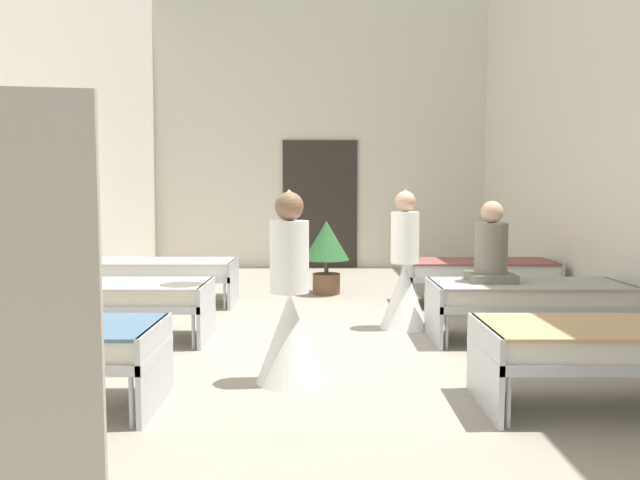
% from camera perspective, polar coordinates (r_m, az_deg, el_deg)
% --- Properties ---
extents(ground_plane, '(6.80, 12.03, 0.10)m').
position_cam_1_polar(ground_plane, '(6.24, 0.00, -9.60)').
color(ground_plane, '#9E9384').
extents(room_shell, '(6.60, 11.63, 4.97)m').
position_cam_1_polar(room_shell, '(7.43, -0.01, 12.41)').
color(room_shell, silver).
rests_on(room_shell, ground).
extents(bed_left_row_0, '(1.90, 0.84, 0.57)m').
position_cam_1_polar(bed_left_row_0, '(4.74, -25.91, -8.61)').
color(bed_left_row_0, '#B7BCC1').
rests_on(bed_left_row_0, ground).
extents(bed_right_row_0, '(1.90, 0.84, 0.57)m').
position_cam_1_polar(bed_right_row_0, '(4.74, 25.92, -8.61)').
color(bed_right_row_0, '#B7BCC1').
rests_on(bed_right_row_0, ground).
extents(bed_left_row_1, '(1.90, 0.84, 0.57)m').
position_cam_1_polar(bed_left_row_1, '(6.47, -18.54, -4.91)').
color(bed_left_row_1, '#B7BCC1').
rests_on(bed_left_row_1, ground).
extents(bed_right_row_1, '(1.90, 0.84, 0.57)m').
position_cam_1_polar(bed_right_row_1, '(6.47, 18.54, -4.91)').
color(bed_right_row_1, '#B7BCC1').
rests_on(bed_right_row_1, ground).
extents(bed_left_row_2, '(1.90, 0.84, 0.57)m').
position_cam_1_polar(bed_left_row_2, '(8.27, -14.36, -2.76)').
color(bed_left_row_2, '#B7BCC1').
rests_on(bed_left_row_2, ground).
extents(bed_right_row_2, '(1.90, 0.84, 0.57)m').
position_cam_1_polar(bed_right_row_2, '(8.27, 14.35, -2.75)').
color(bed_right_row_2, '#B7BCC1').
rests_on(bed_right_row_2, ground).
extents(nurse_near_aisle, '(0.52, 0.52, 1.49)m').
position_cam_1_polar(nurse_near_aisle, '(4.81, -2.80, -6.83)').
color(nurse_near_aisle, white).
rests_on(nurse_near_aisle, ground).
extents(nurse_mid_aisle, '(0.52, 0.52, 1.49)m').
position_cam_1_polar(nurse_mid_aisle, '(6.72, 7.75, -3.57)').
color(nurse_mid_aisle, white).
rests_on(nurse_mid_aisle, ground).
extents(patient_seated_primary, '(0.44, 0.44, 0.80)m').
position_cam_1_polar(patient_seated_primary, '(6.39, 15.41, -1.06)').
color(patient_seated_primary, slate).
rests_on(patient_seated_primary, bed_right_row_1).
extents(potted_plant, '(0.65, 0.65, 1.04)m').
position_cam_1_polar(potted_plant, '(8.81, 0.58, -0.68)').
color(potted_plant, brown).
rests_on(potted_plant, ground).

